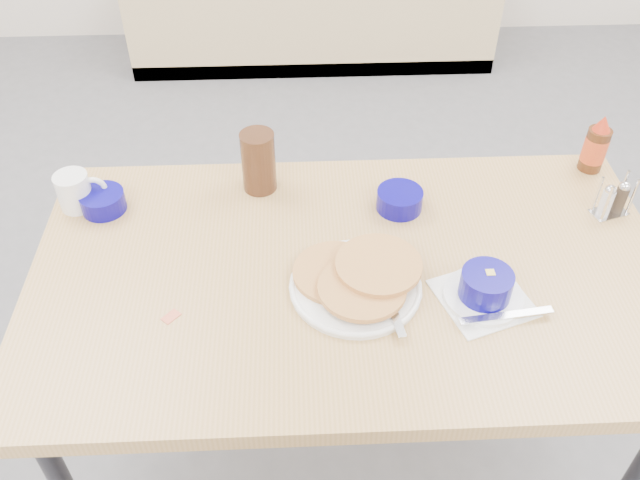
{
  "coord_description": "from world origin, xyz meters",
  "views": [
    {
      "loc": [
        -0.11,
        -0.78,
        1.81
      ],
      "look_at": [
        -0.07,
        0.28,
        0.82
      ],
      "focal_mm": 38.0,
      "sensor_mm": 36.0,
      "label": 1
    }
  ],
  "objects_px": {
    "pancake_plate": "(357,281)",
    "amber_tumbler": "(258,162)",
    "syrup_bottle": "(596,146)",
    "creamer_bowl": "(103,202)",
    "butter_bowl": "(400,200)",
    "condiment_caddy": "(613,201)",
    "grits_setting": "(485,289)",
    "coffee_mug": "(76,191)",
    "dining_table": "(350,289)"
  },
  "relations": [
    {
      "from": "pancake_plate",
      "to": "amber_tumbler",
      "type": "relative_size",
      "value": 1.85
    },
    {
      "from": "pancake_plate",
      "to": "syrup_bottle",
      "type": "relative_size",
      "value": 1.85
    },
    {
      "from": "creamer_bowl",
      "to": "butter_bowl",
      "type": "relative_size",
      "value": 0.96
    },
    {
      "from": "pancake_plate",
      "to": "condiment_caddy",
      "type": "height_order",
      "value": "condiment_caddy"
    },
    {
      "from": "grits_setting",
      "to": "creamer_bowl",
      "type": "xyz_separation_m",
      "value": [
        -0.84,
        0.33,
        -0.01
      ]
    },
    {
      "from": "coffee_mug",
      "to": "creamer_bowl",
      "type": "height_order",
      "value": "coffee_mug"
    },
    {
      "from": "coffee_mug",
      "to": "grits_setting",
      "type": "bearing_deg",
      "value": -20.83
    },
    {
      "from": "grits_setting",
      "to": "coffee_mug",
      "type": "bearing_deg",
      "value": 159.17
    },
    {
      "from": "butter_bowl",
      "to": "amber_tumbler",
      "type": "distance_m",
      "value": 0.35
    },
    {
      "from": "condiment_caddy",
      "to": "syrup_bottle",
      "type": "distance_m",
      "value": 0.18
    },
    {
      "from": "pancake_plate",
      "to": "condiment_caddy",
      "type": "relative_size",
      "value": 2.81
    },
    {
      "from": "pancake_plate",
      "to": "grits_setting",
      "type": "height_order",
      "value": "grits_setting"
    },
    {
      "from": "coffee_mug",
      "to": "butter_bowl",
      "type": "xyz_separation_m",
      "value": [
        0.77,
        -0.04,
        -0.02
      ]
    },
    {
      "from": "butter_bowl",
      "to": "creamer_bowl",
      "type": "bearing_deg",
      "value": 177.83
    },
    {
      "from": "coffee_mug",
      "to": "creamer_bowl",
      "type": "bearing_deg",
      "value": -13.69
    },
    {
      "from": "pancake_plate",
      "to": "creamer_bowl",
      "type": "relative_size",
      "value": 2.75
    },
    {
      "from": "syrup_bottle",
      "to": "creamer_bowl",
      "type": "bearing_deg",
      "value": -174.82
    },
    {
      "from": "coffee_mug",
      "to": "amber_tumbler",
      "type": "xyz_separation_m",
      "value": [
        0.43,
        0.05,
        0.03
      ]
    },
    {
      "from": "grits_setting",
      "to": "creamer_bowl",
      "type": "distance_m",
      "value": 0.9
    },
    {
      "from": "syrup_bottle",
      "to": "condiment_caddy",
      "type": "bearing_deg",
      "value": -93.88
    },
    {
      "from": "grits_setting",
      "to": "amber_tumbler",
      "type": "xyz_separation_m",
      "value": [
        -0.47,
        0.4,
        0.05
      ]
    },
    {
      "from": "pancake_plate",
      "to": "condiment_caddy",
      "type": "bearing_deg",
      "value": 19.14
    },
    {
      "from": "pancake_plate",
      "to": "dining_table",
      "type": "bearing_deg",
      "value": 98.67
    },
    {
      "from": "butter_bowl",
      "to": "condiment_caddy",
      "type": "height_order",
      "value": "condiment_caddy"
    },
    {
      "from": "grits_setting",
      "to": "butter_bowl",
      "type": "relative_size",
      "value": 2.2
    },
    {
      "from": "coffee_mug",
      "to": "pancake_plate",
      "type": "bearing_deg",
      "value": -24.84
    },
    {
      "from": "dining_table",
      "to": "condiment_caddy",
      "type": "bearing_deg",
      "value": 14.46
    },
    {
      "from": "grits_setting",
      "to": "pancake_plate",
      "type": "bearing_deg",
      "value": 170.04
    },
    {
      "from": "pancake_plate",
      "to": "creamer_bowl",
      "type": "bearing_deg",
      "value": 154.07
    },
    {
      "from": "butter_bowl",
      "to": "condiment_caddy",
      "type": "distance_m",
      "value": 0.5
    },
    {
      "from": "syrup_bottle",
      "to": "pancake_plate",
      "type": "bearing_deg",
      "value": -148.11
    },
    {
      "from": "coffee_mug",
      "to": "condiment_caddy",
      "type": "bearing_deg",
      "value": -3.76
    },
    {
      "from": "dining_table",
      "to": "amber_tumbler",
      "type": "relative_size",
      "value": 8.98
    },
    {
      "from": "syrup_bottle",
      "to": "dining_table",
      "type": "bearing_deg",
      "value": -152.02
    },
    {
      "from": "pancake_plate",
      "to": "amber_tumbler",
      "type": "distance_m",
      "value": 0.41
    },
    {
      "from": "dining_table",
      "to": "coffee_mug",
      "type": "height_order",
      "value": "coffee_mug"
    },
    {
      "from": "dining_table",
      "to": "pancake_plate",
      "type": "relative_size",
      "value": 4.85
    },
    {
      "from": "creamer_bowl",
      "to": "coffee_mug",
      "type": "bearing_deg",
      "value": 166.31
    },
    {
      "from": "amber_tumbler",
      "to": "condiment_caddy",
      "type": "bearing_deg",
      "value": -9.35
    },
    {
      "from": "grits_setting",
      "to": "dining_table",
      "type": "bearing_deg",
      "value": 159.73
    },
    {
      "from": "condiment_caddy",
      "to": "syrup_bottle",
      "type": "bearing_deg",
      "value": 68.87
    },
    {
      "from": "creamer_bowl",
      "to": "condiment_caddy",
      "type": "bearing_deg",
      "value": -3.24
    },
    {
      "from": "pancake_plate",
      "to": "butter_bowl",
      "type": "distance_m",
      "value": 0.28
    },
    {
      "from": "dining_table",
      "to": "grits_setting",
      "type": "xyz_separation_m",
      "value": [
        0.27,
        -0.1,
        0.09
      ]
    },
    {
      "from": "dining_table",
      "to": "coffee_mug",
      "type": "relative_size",
      "value": 11.9
    },
    {
      "from": "creamer_bowl",
      "to": "butter_bowl",
      "type": "distance_m",
      "value": 0.71
    },
    {
      "from": "creamer_bowl",
      "to": "butter_bowl",
      "type": "xyz_separation_m",
      "value": [
        0.71,
        -0.03,
        0.0
      ]
    },
    {
      "from": "creamer_bowl",
      "to": "syrup_bottle",
      "type": "relative_size",
      "value": 0.68
    },
    {
      "from": "grits_setting",
      "to": "condiment_caddy",
      "type": "height_order",
      "value": "condiment_caddy"
    },
    {
      "from": "condiment_caddy",
      "to": "syrup_bottle",
      "type": "relative_size",
      "value": 0.66
    }
  ]
}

